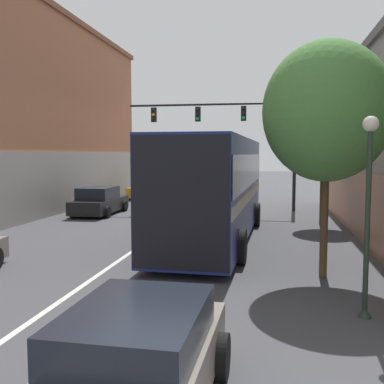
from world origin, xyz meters
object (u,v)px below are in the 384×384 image
traffic_signal_gantry (235,126)px  street_tree_far (324,138)px  parked_car_left_near (151,189)px  parked_car_left_far (99,201)px  hatchback_foreground (132,371)px  street_tree_near (327,112)px  street_lamp (368,208)px  bus (215,184)px

traffic_signal_gantry → street_tree_far: (4.16, -4.61, -0.82)m
parked_car_left_near → traffic_signal_gantry: size_ratio=0.51×
parked_car_left_far → traffic_signal_gantry: traffic_signal_gantry is taller
hatchback_foreground → traffic_signal_gantry: 20.30m
street_tree_near → parked_car_left_far: bearing=134.8°
parked_car_left_near → street_tree_near: (9.71, -18.76, 3.51)m
parked_car_left_near → parked_car_left_far: size_ratio=1.09×
street_lamp → street_tree_far: size_ratio=0.74×
parked_car_left_near → hatchback_foreground: bearing=-157.0°
bus → parked_car_left_near: 15.91m
parked_car_left_far → street_lamp: bearing=-141.6°
traffic_signal_gantry → street_tree_far: bearing=-47.9°
street_tree_far → traffic_signal_gantry: bearing=132.1°
hatchback_foreground → traffic_signal_gantry: traffic_signal_gantry is taller
hatchback_foreground → street_lamp: 5.40m
traffic_signal_gantry → street_tree_near: size_ratio=1.57×
hatchback_foreground → street_tree_near: bearing=-21.5°
traffic_signal_gantry → street_tree_far: traffic_signal_gantry is taller
parked_car_left_far → traffic_signal_gantry: bearing=-66.7°
parked_car_left_far → street_tree_far: size_ratio=0.84×
hatchback_foreground → street_tree_near: (2.82, 6.82, 3.49)m
parked_car_left_near → parked_car_left_far: parked_car_left_far is taller
hatchback_foreground → street_tree_near: size_ratio=0.71×
hatchback_foreground → traffic_signal_gantry: bearing=2.5°
bus → parked_car_left_far: size_ratio=2.55×
parked_car_left_near → parked_car_left_far: 8.67m
hatchback_foreground → street_tree_near: street_tree_near is taller
parked_car_left_far → street_tree_far: (10.86, -1.63, 3.11)m
street_tree_far → parked_car_left_near: bearing=135.7°
traffic_signal_gantry → street_tree_near: 13.50m
parked_car_left_far → street_tree_near: size_ratio=0.74×
bus → parked_car_left_far: bearing=50.6°
street_lamp → street_tree_far: 11.40m
parked_car_left_near → street_tree_far: street_tree_far is taller
parked_car_left_near → bus: bearing=-148.2°
traffic_signal_gantry → street_tree_near: bearing=-75.7°
parked_car_left_far → street_lamp: street_lamp is taller
bus → street_tree_far: bearing=-43.0°
parked_car_left_near → street_tree_far: bearing=-126.4°
parked_car_left_far → street_tree_near: (10.02, -10.10, 3.47)m
hatchback_foreground → street_lamp: size_ratio=1.10×
bus → street_tree_far: (4.14, 4.20, 1.74)m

